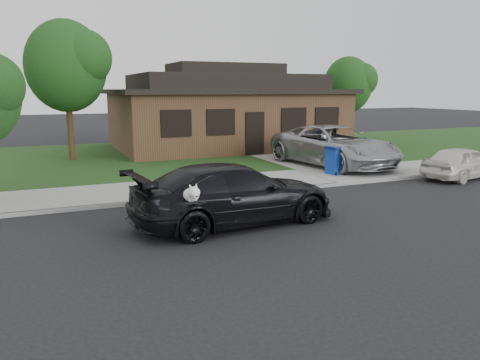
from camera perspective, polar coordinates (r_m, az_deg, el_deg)
name	(u,v)px	position (r m, az deg, el deg)	size (l,w,h in m)	color
ground	(294,223)	(12.11, 6.55, -5.24)	(120.00, 120.00, 0.00)	black
sidewalk	(223,185)	(16.49, -2.05, -0.59)	(60.00, 3.00, 0.12)	gray
curb	(240,193)	(15.13, 0.00, -1.64)	(60.00, 0.12, 0.12)	gray
lawn	(166,156)	(24.02, -8.96, 2.95)	(60.00, 13.00, 0.13)	#193814
driveway	(299,157)	(23.52, 7.24, 2.83)	(4.50, 13.00, 0.14)	gray
sedan	(234,194)	(11.79, -0.72, -1.72)	(5.52, 2.80, 1.54)	black
minivan	(334,146)	(20.49, 11.41, 4.13)	(2.85, 6.19, 1.72)	#A1A4A8
white_compact	(462,163)	(19.76, 25.44, 1.93)	(1.47, 3.66, 1.25)	silver
recycling_bin	(336,160)	(18.48, 11.64, 2.36)	(0.72, 0.74, 1.09)	#0E339A
house	(225,111)	(26.95, -1.81, 8.35)	(12.60, 8.60, 4.65)	#422B1C
tree_0	(70,64)	(23.03, -20.01, 13.11)	(3.78, 3.60, 6.34)	#332114
tree_1	(351,84)	(30.35, 13.36, 11.34)	(3.15, 3.00, 5.25)	#332114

